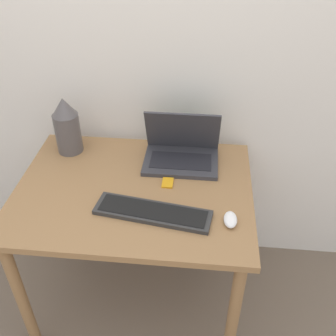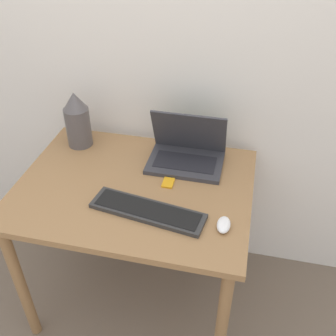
# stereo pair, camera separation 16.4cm
# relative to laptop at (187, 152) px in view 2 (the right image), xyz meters

# --- Properties ---
(wall_back) EXTENTS (6.00, 0.05, 2.50)m
(wall_back) POSITION_rel_laptop_xyz_m (-0.19, 0.22, 0.43)
(wall_back) COLOR silver
(wall_back) RESTS_ON ground_plane
(desk) EXTENTS (1.02, 0.77, 0.77)m
(desk) POSITION_rel_laptop_xyz_m (-0.19, -0.23, -0.16)
(desk) COLOR olive
(desk) RESTS_ON ground_plane
(laptop) EXTENTS (0.34, 0.24, 0.25)m
(laptop) POSITION_rel_laptop_xyz_m (0.00, 0.00, 0.00)
(laptop) COLOR #333338
(laptop) RESTS_ON desk
(keyboard) EXTENTS (0.48, 0.19, 0.02)m
(keyboard) POSITION_rel_laptop_xyz_m (-0.09, -0.38, -0.04)
(keyboard) COLOR #2D2D2D
(keyboard) RESTS_ON desk
(mouse) EXTENTS (0.05, 0.09, 0.03)m
(mouse) POSITION_rel_laptop_xyz_m (0.22, -0.40, -0.04)
(mouse) COLOR white
(mouse) RESTS_ON desk
(vase) EXTENTS (0.12, 0.12, 0.28)m
(vase) POSITION_rel_laptop_xyz_m (-0.55, 0.03, 0.08)
(vase) COLOR #514C4C
(vase) RESTS_ON desk
(mp3_player) EXTENTS (0.05, 0.07, 0.01)m
(mp3_player) POSITION_rel_laptop_xyz_m (-0.05, -0.18, -0.05)
(mp3_player) COLOR orange
(mp3_player) RESTS_ON desk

